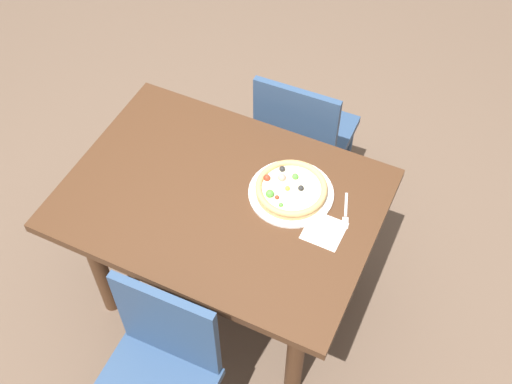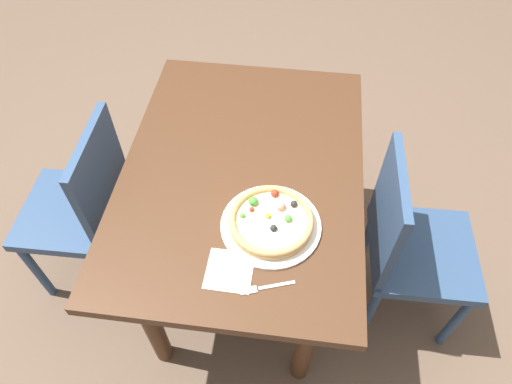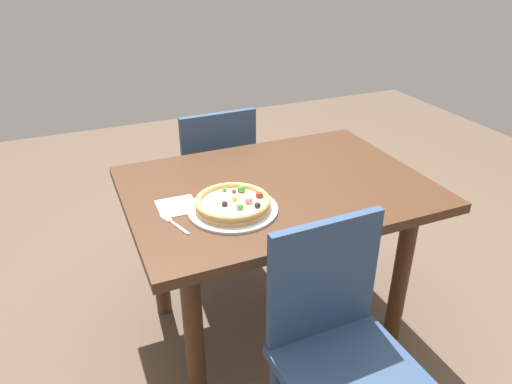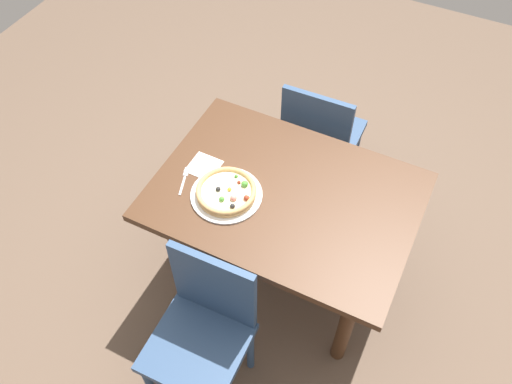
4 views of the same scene
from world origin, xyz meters
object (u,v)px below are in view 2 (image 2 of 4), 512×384
Objects in this scene: chair_near at (408,244)px; pizza at (271,220)px; dining_table at (243,188)px; fork at (263,288)px; napkin at (229,271)px; chair_far at (84,206)px; plate at (271,225)px.

chair_near is 0.61m from pizza.
pizza is (-0.23, -0.13, 0.14)m from dining_table.
napkin is at bearing -40.72° from fork.
fork is at bearing -55.38° from chair_near.
chair_near reaches higher than fork.
chair_far is at bearing -92.14° from chair_near.
fork is at bearing -179.99° from pizza.
dining_table is at bearing 2.76° from napkin.
pizza is (-0.17, -0.77, 0.28)m from chair_far.
dining_table is 0.66m from chair_far.
plate is (-0.24, -0.13, 0.12)m from dining_table.
plate reaches higher than fork.
napkin is at bearing -118.99° from chair_far.
fork is 1.15× the size of napkin.
dining_table is 1.36× the size of chair_far.
plate is at bearing -74.84° from chair_near.
dining_table is 0.43m from napkin.
chair_far is 2.67× the size of plate.
fork is (-0.37, 0.51, 0.25)m from chair_near.
chair_near is 2.67× the size of plate.
fork is at bearing 179.98° from plate.
chair_far reaches higher than plate.
plate is at bearing -103.76° from chair_far.
dining_table is 3.65× the size of plate.
plate is 0.22m from fork.
dining_table is 0.29m from plate.
fork is at bearing -118.28° from chair_far.
chair_near and chair_far have the same top height.
pizza is (-0.15, 0.51, 0.28)m from chair_near.
chair_near reaches higher than pizza.
chair_near reaches higher than plate.
napkin is (-0.18, 0.11, -0.00)m from plate.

